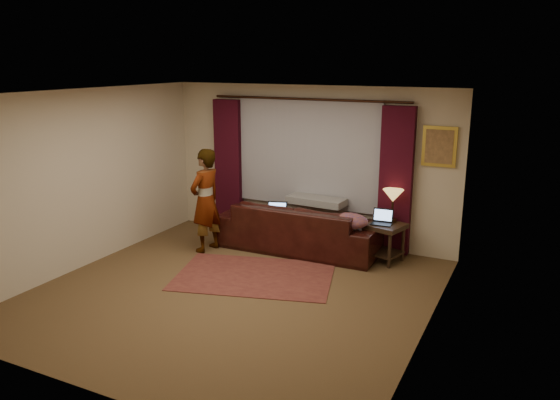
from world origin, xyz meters
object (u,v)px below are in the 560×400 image
object	(u,v)px
laptop_sofa	(277,211)
end_table	(385,243)
laptop_table	(382,217)
sofa	(300,218)
person	(206,201)
tiffany_lamp	(393,206)

from	to	relation	value
laptop_sofa	end_table	size ratio (longest dim) A/B	0.58
laptop_sofa	laptop_table	bearing A→B (deg)	-13.43
sofa	laptop_table	xyz separation A→B (m)	(1.33, 0.03, 0.18)
end_table	laptop_sofa	bearing A→B (deg)	-173.25
laptop_sofa	person	size ratio (longest dim) A/B	0.21
tiffany_lamp	sofa	bearing A→B (deg)	-170.43
person	laptop_sofa	bearing A→B (deg)	129.36
end_table	person	xyz separation A→B (m)	(-2.71, -0.77, 0.53)
sofa	laptop_sofa	xyz separation A→B (m)	(-0.35, -0.14, 0.12)
laptop_sofa	tiffany_lamp	xyz separation A→B (m)	(1.78, 0.38, 0.21)
sofa	end_table	world-z (taller)	sofa
tiffany_lamp	laptop_sofa	bearing A→B (deg)	-168.05
sofa	laptop_sofa	distance (m)	0.39
end_table	tiffany_lamp	size ratio (longest dim) A/B	1.18
laptop_sofa	tiffany_lamp	distance (m)	1.83
laptop_sofa	end_table	xyz separation A→B (m)	(1.74, 0.21, -0.34)
tiffany_lamp	laptop_table	size ratio (longest dim) A/B	1.52
sofa	laptop_sofa	world-z (taller)	sofa
sofa	tiffany_lamp	distance (m)	1.49
end_table	person	size ratio (longest dim) A/B	0.36
tiffany_lamp	person	xyz separation A→B (m)	(-2.76, -0.94, -0.02)
end_table	laptop_table	size ratio (longest dim) A/B	1.80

